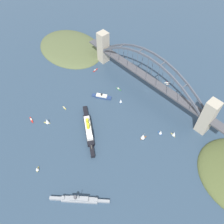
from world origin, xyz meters
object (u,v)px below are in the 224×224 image
(small_boat_4, at_px, (37,169))
(small_boat_5, at_px, (174,134))
(harbor_arch_bridge, at_px, (148,77))
(small_boat_0, at_px, (161,132))
(seaplane_taxiing_near_bridge, at_px, (167,83))
(small_boat_2, at_px, (143,136))
(ocean_liner, at_px, (88,129))
(small_boat_8, at_px, (118,89))
(harbor_ferry_steamer, at_px, (102,96))
(small_boat_6, at_px, (121,101))
(small_boat_7, at_px, (31,120))
(small_boat_9, at_px, (64,108))
(small_boat_3, at_px, (47,121))
(naval_cruiser, at_px, (79,199))
(small_boat_1, at_px, (95,70))

(small_boat_4, bearing_deg, small_boat_5, -116.79)
(harbor_arch_bridge, height_order, small_boat_0, harbor_arch_bridge)
(seaplane_taxiing_near_bridge, distance_m, small_boat_2, 123.83)
(ocean_liner, xyz_separation_m, small_boat_8, (32.47, -92.68, -4.56))
(harbor_ferry_steamer, relative_size, small_boat_2, 2.58)
(harbor_ferry_steamer, xyz_separation_m, seaplane_taxiing_near_bridge, (-54.85, -104.91, -0.37))
(harbor_arch_bridge, distance_m, small_boat_2, 101.41)
(small_boat_2, bearing_deg, small_boat_6, -19.16)
(small_boat_6, distance_m, small_boat_8, 31.00)
(small_boat_7, xyz_separation_m, small_boat_9, (-14.65, -51.51, 0.03))
(small_boat_0, bearing_deg, ocean_liner, 44.42)
(small_boat_3, xyz_separation_m, small_boat_4, (-56.26, 51.90, -1.51))
(seaplane_taxiing_near_bridge, height_order, small_boat_5, small_boat_5)
(small_boat_3, bearing_deg, small_boat_5, -139.61)
(naval_cruiser, relative_size, seaplane_taxiing_near_bridge, 5.28)
(naval_cruiser, bearing_deg, small_boat_1, -44.86)
(small_boat_8, bearing_deg, small_boat_3, 80.71)
(harbor_arch_bridge, relative_size, harbor_ferry_steamer, 9.17)
(small_boat_1, bearing_deg, small_boat_2, 164.25)
(naval_cruiser, bearing_deg, small_boat_5, -97.14)
(harbor_ferry_steamer, bearing_deg, seaplane_taxiing_near_bridge, -117.60)
(small_boat_5, bearing_deg, small_boat_0, 38.01)
(small_boat_9, bearing_deg, small_boat_0, -151.29)
(naval_cruiser, bearing_deg, small_boat_9, -28.47)
(small_boat_3, relative_size, small_boat_9, 1.34)
(seaplane_taxiing_near_bridge, height_order, small_boat_4, small_boat_4)
(ocean_liner, distance_m, harbor_ferry_steamer, 70.42)
(harbor_ferry_steamer, distance_m, small_boat_1, 68.89)
(harbor_arch_bridge, bearing_deg, small_boat_1, 17.42)
(harbor_ferry_steamer, bearing_deg, small_boat_7, 71.23)
(small_boat_3, xyz_separation_m, small_boat_5, (-144.52, -122.94, -0.54))
(ocean_liner, distance_m, small_boat_3, 65.12)
(harbor_arch_bridge, height_order, small_boat_8, harbor_arch_bridge)
(naval_cruiser, xyz_separation_m, small_boat_0, (-4.79, -146.71, 0.73))
(small_boat_3, relative_size, small_boat_6, 1.29)
(harbor_arch_bridge, bearing_deg, small_boat_7, 66.44)
(small_boat_4, distance_m, small_boat_8, 184.86)
(seaplane_taxiing_near_bridge, relative_size, small_boat_6, 1.19)
(small_boat_5, bearing_deg, small_boat_2, 53.16)
(naval_cruiser, bearing_deg, small_boat_8, -57.93)
(naval_cruiser, xyz_separation_m, seaplane_taxiing_near_bridge, (54.08, -236.62, -1.36))
(harbor_arch_bridge, distance_m, small_boat_6, 59.04)
(naval_cruiser, height_order, harbor_ferry_steamer, naval_cruiser)
(harbor_ferry_steamer, xyz_separation_m, small_boat_9, (23.27, 60.04, -1.61))
(small_boat_0, bearing_deg, small_boat_7, 39.85)
(seaplane_taxiing_near_bridge, bearing_deg, small_boat_7, 66.80)
(harbor_arch_bridge, bearing_deg, small_boat_6, 79.50)
(small_boat_8, bearing_deg, small_boat_0, 170.34)
(harbor_ferry_steamer, bearing_deg, small_boat_3, 80.71)
(ocean_liner, xyz_separation_m, small_boat_6, (7.78, -74.22, -1.27))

